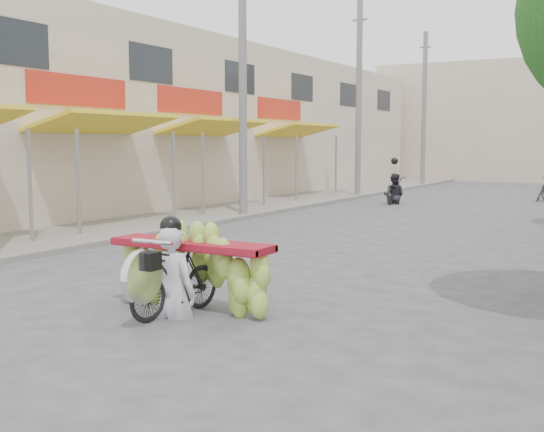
# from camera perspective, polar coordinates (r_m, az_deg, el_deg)

# --- Properties ---
(ground) EXTENTS (120.00, 120.00, 0.00)m
(ground) POSITION_cam_1_polar(r_m,az_deg,el_deg) (7.89, -15.37, -10.43)
(ground) COLOR #545459
(ground) RESTS_ON ground
(sidewalk_left) EXTENTS (4.00, 60.00, 0.12)m
(sidewalk_left) POSITION_cam_1_polar(r_m,az_deg,el_deg) (23.90, -1.88, 0.90)
(sidewalk_left) COLOR gray
(sidewalk_left) RESTS_ON ground
(shophouse_row_left) EXTENTS (9.77, 40.00, 6.00)m
(shophouse_row_left) POSITION_cam_1_polar(r_m,az_deg,el_deg) (25.98, -12.62, 7.66)
(shophouse_row_left) COLOR beige
(shophouse_row_left) RESTS_ON ground
(utility_pole_mid) EXTENTS (0.60, 0.24, 8.00)m
(utility_pole_mid) POSITION_cam_1_polar(r_m,az_deg,el_deg) (20.49, -2.46, 11.14)
(utility_pole_mid) COLOR slate
(utility_pole_mid) RESTS_ON ground
(utility_pole_far) EXTENTS (0.60, 0.24, 8.00)m
(utility_pole_far) POSITION_cam_1_polar(r_m,az_deg,el_deg) (28.51, 7.27, 9.67)
(utility_pole_far) COLOR slate
(utility_pole_far) RESTS_ON ground
(utility_pole_back) EXTENTS (0.60, 0.24, 8.00)m
(utility_pole_back) POSITION_cam_1_polar(r_m,az_deg,el_deg) (36.99, 12.61, 8.73)
(utility_pole_back) COLOR slate
(utility_pole_back) RESTS_ON ground
(banana_motorbike) EXTENTS (2.32, 1.79, 2.20)m
(banana_motorbike) POSITION_cam_1_polar(r_m,az_deg,el_deg) (8.93, -7.59, -3.50)
(banana_motorbike) COLOR black
(banana_motorbike) RESTS_ON ground
(bg_motorbike_a) EXTENTS (0.83, 1.76, 1.95)m
(bg_motorbike_a) POSITION_cam_1_polar(r_m,az_deg,el_deg) (25.49, 10.18, 2.64)
(bg_motorbike_a) COLOR black
(bg_motorbike_a) RESTS_ON ground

